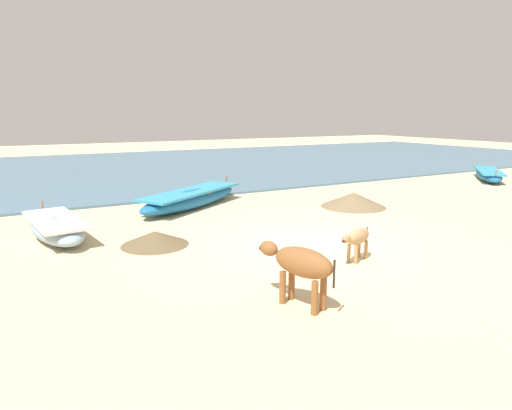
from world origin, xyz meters
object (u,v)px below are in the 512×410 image
object	(u,v)px
fishing_boat_3	(56,228)
calf_near_tan	(357,238)
fishing_boat_2	(489,175)
cow_adult_brown	(300,264)
fishing_boat_0	(191,198)

from	to	relation	value
fishing_boat_3	calf_near_tan	bearing A→B (deg)	-139.69
fishing_boat_2	fishing_boat_3	size ratio (longest dim) A/B	1.09
calf_near_tan	cow_adult_brown	bearing A→B (deg)	7.93
fishing_boat_2	calf_near_tan	bearing A→B (deg)	-17.85
fishing_boat_3	cow_adult_brown	distance (m)	6.78
cow_adult_brown	calf_near_tan	bearing A→B (deg)	-79.92
fishing_boat_2	cow_adult_brown	distance (m)	16.89
fishing_boat_2	fishing_boat_3	bearing A→B (deg)	-38.69
fishing_boat_2	fishing_boat_3	distance (m)	18.39
fishing_boat_3	calf_near_tan	world-z (taller)	fishing_boat_3
fishing_boat_0	fishing_boat_3	bearing A→B (deg)	171.34
cow_adult_brown	calf_near_tan	size ratio (longest dim) A/B	1.42
fishing_boat_0	fishing_boat_2	world-z (taller)	fishing_boat_0
cow_adult_brown	calf_near_tan	distance (m)	2.61
cow_adult_brown	calf_near_tan	world-z (taller)	cow_adult_brown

